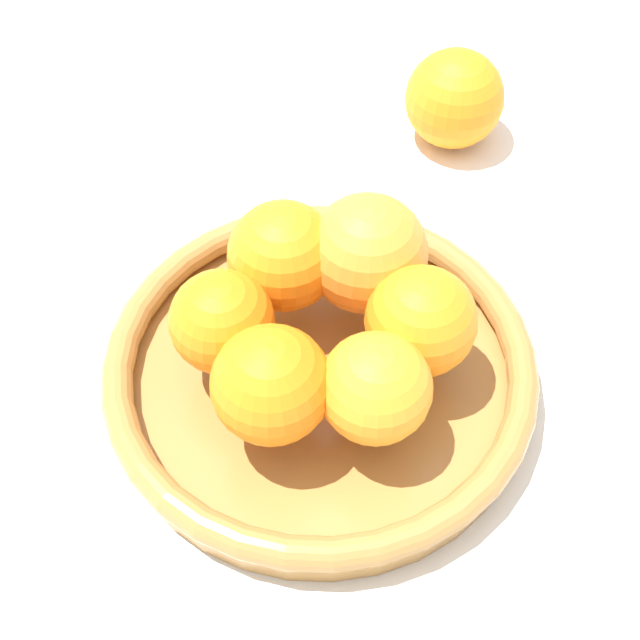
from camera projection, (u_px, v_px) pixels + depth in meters
ground_plane at (320, 387)px, 0.60m from camera, size 4.00×4.00×0.00m
fruit_bowl at (320, 371)px, 0.58m from camera, size 0.28×0.28×0.04m
orange_pile at (327, 312)px, 0.55m from camera, size 0.19×0.17×0.08m
stray_orange at (454, 99)px, 0.73m from camera, size 0.08×0.08×0.08m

